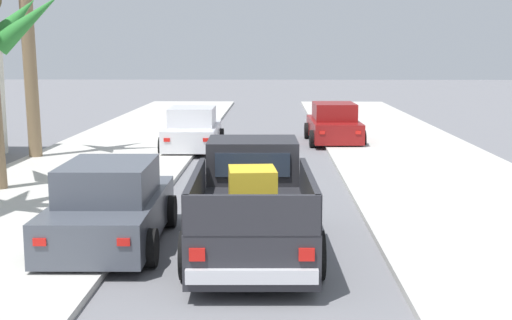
# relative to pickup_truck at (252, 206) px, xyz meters

# --- Properties ---
(sidewalk_left) EXTENTS (5.38, 60.00, 0.12)m
(sidewalk_left) POSITION_rel_pickup_truck_xyz_m (-4.94, 4.60, -0.73)
(sidewalk_left) COLOR beige
(sidewalk_left) RESTS_ON ground
(sidewalk_right) EXTENTS (5.38, 60.00, 0.12)m
(sidewalk_right) POSITION_rel_pickup_truck_xyz_m (4.93, 4.60, -0.73)
(sidewalk_right) COLOR beige
(sidewalk_right) RESTS_ON ground
(curb_left) EXTENTS (0.16, 60.00, 0.10)m
(curb_left) POSITION_rel_pickup_truck_xyz_m (-3.65, 4.60, -0.74)
(curb_left) COLOR silver
(curb_left) RESTS_ON ground
(curb_right) EXTENTS (0.16, 60.00, 0.10)m
(curb_right) POSITION_rel_pickup_truck_xyz_m (3.64, 4.60, -0.74)
(curb_right) COLOR silver
(curb_right) RESTS_ON ground
(pickup_truck) EXTENTS (2.32, 5.26, 1.80)m
(pickup_truck) POSITION_rel_pickup_truck_xyz_m (0.00, 0.00, 0.00)
(pickup_truck) COLOR #28282D
(pickup_truck) RESTS_ON ground
(car_left_near) EXTENTS (2.11, 4.30, 1.54)m
(car_left_near) POSITION_rel_pickup_truck_xyz_m (2.68, 14.45, -0.08)
(car_left_near) COLOR maroon
(car_left_near) RESTS_ON ground
(car_right_near) EXTENTS (2.09, 4.29, 1.54)m
(car_right_near) POSITION_rel_pickup_truck_xyz_m (-2.57, 0.21, -0.08)
(car_right_near) COLOR #474C56
(car_right_near) RESTS_ON ground
(car_left_mid) EXTENTS (2.07, 4.28, 1.54)m
(car_left_mid) POSITION_rel_pickup_truck_xyz_m (-2.46, 12.30, -0.08)
(car_left_mid) COLOR silver
(car_left_mid) RESTS_ON ground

